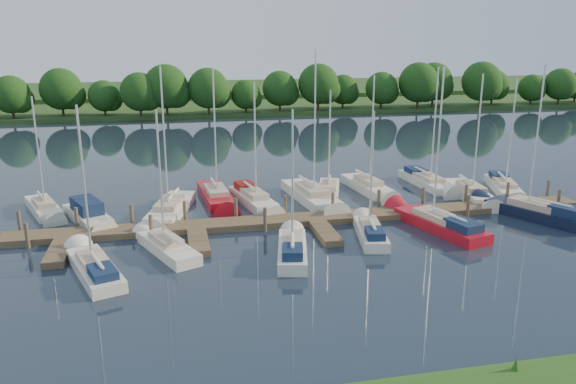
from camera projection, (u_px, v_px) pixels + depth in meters
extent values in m
plane|color=#192632|center=(350.00, 266.00, 30.92)|extent=(260.00, 260.00, 0.00)
cube|color=#4C3C2B|center=(314.00, 219.00, 38.41)|extent=(40.00, 2.00, 0.40)
cube|color=#4C3C2B|center=(59.00, 253.00, 32.36)|extent=(1.20, 4.00, 0.40)
cube|color=#4C3C2B|center=(198.00, 242.00, 33.97)|extent=(1.20, 4.00, 0.40)
cube|color=#4C3C2B|center=(326.00, 233.00, 35.58)|extent=(1.20, 4.00, 0.40)
cube|color=#4C3C2B|center=(442.00, 225.00, 37.19)|extent=(1.20, 4.00, 0.40)
cube|color=#4C3C2B|center=(548.00, 217.00, 38.80)|extent=(1.20, 4.00, 0.40)
cylinder|color=#473D33|center=(20.00, 226.00, 35.71)|extent=(0.24, 0.24, 2.00)
cylinder|color=#473D33|center=(77.00, 222.00, 36.40)|extent=(0.24, 0.24, 2.00)
cylinder|color=#473D33|center=(132.00, 219.00, 37.10)|extent=(0.24, 0.24, 2.00)
cylinder|color=#473D33|center=(185.00, 215.00, 37.79)|extent=(0.24, 0.24, 2.00)
cylinder|color=#473D33|center=(236.00, 212.00, 38.49)|extent=(0.24, 0.24, 2.00)
cylinder|color=#473D33|center=(285.00, 209.00, 39.18)|extent=(0.24, 0.24, 2.00)
cylinder|color=#473D33|center=(333.00, 206.00, 39.87)|extent=(0.24, 0.24, 2.00)
cylinder|color=#473D33|center=(379.00, 203.00, 40.57)|extent=(0.24, 0.24, 2.00)
cylinder|color=#473D33|center=(423.00, 200.00, 41.26)|extent=(0.24, 0.24, 2.00)
cylinder|color=#473D33|center=(466.00, 198.00, 41.96)|extent=(0.24, 0.24, 2.00)
cylinder|color=#473D33|center=(507.00, 195.00, 42.65)|extent=(0.24, 0.24, 2.00)
cylinder|color=#473D33|center=(547.00, 193.00, 43.35)|extent=(0.24, 0.24, 2.00)
cylinder|color=#473D33|center=(27.00, 239.00, 33.46)|extent=(0.24, 0.24, 2.00)
cylinder|color=#473D33|center=(151.00, 230.00, 34.91)|extent=(0.24, 0.24, 2.00)
cylinder|color=#473D33|center=(265.00, 223.00, 36.35)|extent=(0.24, 0.24, 2.00)
cylinder|color=#473D33|center=(370.00, 215.00, 37.80)|extent=(0.24, 0.24, 2.00)
cylinder|color=#473D33|center=(468.00, 209.00, 39.25)|extent=(0.24, 0.24, 2.00)
cylinder|color=#473D33|center=(558.00, 203.00, 40.70)|extent=(0.24, 0.24, 2.00)
cube|color=#2A471B|center=(221.00, 105.00, 101.52)|extent=(180.00, 30.00, 0.60)
cube|color=#2E5023|center=(210.00, 90.00, 124.97)|extent=(220.00, 40.00, 1.40)
cylinder|color=#38281C|center=(27.00, 112.00, 83.64)|extent=(0.36, 0.36, 2.63)
sphere|color=#163A10|center=(25.00, 91.00, 82.78)|extent=(6.14, 6.14, 6.14)
sphere|color=#163A10|center=(35.00, 96.00, 83.47)|extent=(4.39, 4.39, 4.39)
cylinder|color=#38281C|center=(57.00, 114.00, 83.95)|extent=(0.36, 0.36, 2.05)
sphere|color=#163A10|center=(55.00, 97.00, 83.28)|extent=(4.78, 4.78, 4.78)
sphere|color=#163A10|center=(63.00, 102.00, 83.86)|extent=(3.41, 3.41, 3.41)
cylinder|color=#38281C|center=(104.00, 113.00, 85.50)|extent=(0.36, 0.36, 2.09)
sphere|color=#163A10|center=(102.00, 96.00, 84.81)|extent=(4.87, 4.87, 4.87)
sphere|color=#163A10|center=(110.00, 100.00, 85.40)|extent=(3.48, 3.48, 3.48)
cylinder|color=#38281C|center=(137.00, 111.00, 85.91)|extent=(0.36, 0.36, 2.50)
sphere|color=#163A10|center=(135.00, 91.00, 85.09)|extent=(5.84, 5.84, 5.84)
sphere|color=#163A10|center=(144.00, 96.00, 85.76)|extent=(4.17, 4.17, 4.17)
cylinder|color=#38281C|center=(180.00, 108.00, 88.50)|extent=(0.36, 0.36, 2.72)
sphere|color=#163A10|center=(178.00, 87.00, 87.61)|extent=(6.34, 6.34, 6.34)
sphere|color=#163A10|center=(188.00, 92.00, 88.31)|extent=(4.53, 4.53, 4.53)
cylinder|color=#38281C|center=(215.00, 109.00, 86.89)|extent=(0.36, 0.36, 2.65)
sphere|color=#163A10|center=(214.00, 88.00, 86.03)|extent=(6.19, 6.19, 6.19)
sphere|color=#163A10|center=(223.00, 94.00, 86.72)|extent=(4.42, 4.42, 4.42)
cylinder|color=#38281C|center=(239.00, 109.00, 89.62)|extent=(0.36, 0.36, 2.02)
sphere|color=#163A10|center=(239.00, 94.00, 88.96)|extent=(4.71, 4.71, 4.71)
sphere|color=#163A10|center=(245.00, 98.00, 89.53)|extent=(3.37, 3.37, 3.37)
cylinder|color=#38281C|center=(274.00, 106.00, 92.41)|extent=(0.36, 0.36, 2.29)
sphere|color=#163A10|center=(273.00, 89.00, 91.66)|extent=(5.34, 5.34, 5.34)
sphere|color=#163A10|center=(280.00, 94.00, 92.29)|extent=(3.82, 3.82, 3.82)
cylinder|color=#38281C|center=(307.00, 106.00, 92.64)|extent=(0.36, 0.36, 2.41)
sphere|color=#163A10|center=(307.00, 88.00, 91.85)|extent=(5.63, 5.63, 5.63)
sphere|color=#163A10|center=(314.00, 92.00, 92.49)|extent=(4.02, 4.02, 4.02)
cylinder|color=#38281C|center=(348.00, 107.00, 91.05)|extent=(0.36, 0.36, 2.45)
sphere|color=#163A10|center=(348.00, 88.00, 90.24)|extent=(5.72, 5.72, 5.72)
sphere|color=#163A10|center=(355.00, 93.00, 90.90)|extent=(4.08, 4.08, 4.08)
cylinder|color=#38281C|center=(380.00, 104.00, 94.06)|extent=(0.36, 0.36, 2.69)
sphere|color=#163A10|center=(381.00, 84.00, 93.18)|extent=(6.27, 6.27, 6.27)
sphere|color=#163A10|center=(387.00, 89.00, 93.88)|extent=(4.48, 4.48, 4.48)
cylinder|color=#38281C|center=(404.00, 103.00, 96.76)|extent=(0.36, 0.36, 2.43)
sphere|color=#163A10|center=(405.00, 85.00, 95.96)|extent=(5.66, 5.66, 5.66)
sphere|color=#163A10|center=(411.00, 90.00, 96.61)|extent=(4.04, 4.04, 4.04)
cylinder|color=#38281C|center=(450.00, 103.00, 95.29)|extent=(0.36, 0.36, 2.59)
sphere|color=#163A10|center=(451.00, 84.00, 94.45)|extent=(6.04, 6.04, 6.04)
sphere|color=#163A10|center=(457.00, 89.00, 95.13)|extent=(4.32, 4.32, 4.32)
cylinder|color=#38281C|center=(471.00, 102.00, 96.86)|extent=(0.36, 0.36, 2.75)
sphere|color=#163A10|center=(472.00, 82.00, 95.97)|extent=(6.41, 6.41, 6.41)
sphere|color=#163A10|center=(479.00, 87.00, 96.68)|extent=(4.58, 4.58, 4.58)
cylinder|color=#38281C|center=(489.00, 101.00, 100.16)|extent=(0.36, 0.36, 2.16)
sphere|color=#163A10|center=(490.00, 86.00, 99.46)|extent=(5.04, 5.04, 5.04)
sphere|color=#163A10|center=(495.00, 90.00, 100.06)|extent=(3.60, 3.60, 3.60)
cylinder|color=#38281C|center=(526.00, 99.00, 101.26)|extent=(0.36, 0.36, 2.80)
sphere|color=#163A10|center=(528.00, 79.00, 100.35)|extent=(6.53, 6.53, 6.53)
sphere|color=#163A10|center=(534.00, 85.00, 101.07)|extent=(4.66, 4.66, 4.66)
cylinder|color=#38281C|center=(543.00, 99.00, 102.42)|extent=(0.36, 0.36, 2.34)
sphere|color=#163A10|center=(545.00, 83.00, 101.66)|extent=(5.46, 5.46, 5.46)
sphere|color=#163A10|center=(549.00, 88.00, 102.29)|extent=(3.90, 3.90, 3.90)
cube|color=silver|center=(44.00, 210.00, 40.50)|extent=(3.61, 5.91, 0.96)
cone|color=silver|center=(52.00, 220.00, 38.21)|extent=(1.49, 2.16, 0.80)
cube|color=#B9A48E|center=(44.00, 203.00, 40.12)|extent=(2.07, 2.84, 0.44)
cylinder|color=silver|center=(38.00, 153.00, 38.89)|extent=(0.12, 0.12, 7.73)
cylinder|color=silver|center=(41.00, 196.00, 40.71)|extent=(1.05, 2.43, 0.10)
cylinder|color=silver|center=(41.00, 196.00, 40.71)|extent=(1.03, 2.20, 0.20)
cube|color=silver|center=(88.00, 219.00, 38.45)|extent=(3.89, 5.70, 1.11)
cone|color=silver|center=(101.00, 230.00, 36.34)|extent=(1.49, 1.86, 0.90)
cube|color=#142547|center=(87.00, 207.00, 38.20)|extent=(2.55, 3.32, 1.00)
cube|color=silver|center=(171.00, 211.00, 40.26)|extent=(3.84, 7.46, 1.07)
cone|color=silver|center=(157.00, 227.00, 36.81)|extent=(1.63, 2.69, 1.01)
cube|color=#B9A48E|center=(170.00, 203.00, 39.74)|extent=(2.31, 3.52, 0.49)
cylinder|color=silver|center=(164.00, 139.00, 38.13)|extent=(0.12, 0.12, 9.70)
cylinder|color=silver|center=(173.00, 194.00, 40.67)|extent=(0.95, 3.14, 0.10)
cylinder|color=silver|center=(173.00, 194.00, 40.67)|extent=(0.95, 2.82, 0.20)
cube|color=#AF101E|center=(216.00, 197.00, 43.64)|extent=(2.52, 7.10, 1.05)
cone|color=#AF101E|center=(224.00, 210.00, 40.42)|extent=(1.17, 2.51, 0.98)
cube|color=#B9A48E|center=(216.00, 190.00, 43.14)|extent=(1.72, 3.24, 0.48)
cylinder|color=silver|center=(215.00, 132.00, 41.60)|extent=(0.12, 0.12, 9.41)
cylinder|color=silver|center=(214.00, 182.00, 44.00)|extent=(0.36, 3.13, 0.10)
cylinder|color=silver|center=(214.00, 182.00, 44.00)|extent=(0.43, 2.79, 0.20)
cube|color=silver|center=(253.00, 202.00, 42.41)|extent=(3.03, 6.50, 1.12)
cone|color=silver|center=(269.00, 214.00, 39.66)|extent=(1.32, 2.33, 0.88)
cube|color=#B9A48E|center=(254.00, 194.00, 41.95)|extent=(1.88, 3.03, 0.51)
cube|color=maroon|center=(245.00, 186.00, 43.74)|extent=(1.60, 2.10, 0.56)
cylinder|color=silver|center=(255.00, 141.00, 40.58)|extent=(0.12, 0.12, 8.46)
cylinder|color=silver|center=(250.00, 186.00, 42.67)|extent=(0.69, 2.78, 0.10)
cylinder|color=silver|center=(250.00, 186.00, 42.67)|extent=(0.72, 2.49, 0.20)
cube|color=silver|center=(310.00, 198.00, 43.59)|extent=(3.15, 8.02, 1.17)
cone|color=silver|center=(330.00, 212.00, 40.03)|extent=(1.43, 2.85, 1.09)
cube|color=#B9A48E|center=(312.00, 190.00, 43.03)|extent=(2.07, 3.69, 0.53)
cylinder|color=silver|center=(315.00, 124.00, 41.31)|extent=(0.12, 0.12, 10.54)
cylinder|color=silver|center=(307.00, 181.00, 43.98)|extent=(0.54, 3.50, 0.10)
cylinder|color=silver|center=(307.00, 181.00, 43.98)|extent=(0.59, 3.12, 0.20)
cube|color=silver|center=(329.00, 192.00, 45.06)|extent=(3.28, 5.91, 0.99)
cone|color=silver|center=(327.00, 202.00, 42.33)|extent=(1.38, 2.14, 0.80)
cube|color=#B9A48E|center=(329.00, 186.00, 44.62)|extent=(1.93, 2.81, 0.45)
cylinder|color=silver|center=(330.00, 141.00, 43.35)|extent=(0.12, 0.12, 7.69)
cylinder|color=silver|center=(329.00, 179.00, 45.34)|extent=(0.89, 2.47, 0.10)
cylinder|color=silver|center=(329.00, 179.00, 45.34)|extent=(0.90, 2.23, 0.20)
cube|color=silver|center=(366.00, 189.00, 46.21)|extent=(2.58, 6.59, 1.13)
cone|color=silver|center=(385.00, 199.00, 43.29)|extent=(1.17, 2.34, 0.90)
cube|color=#B9A48E|center=(368.00, 181.00, 45.73)|extent=(1.69, 3.03, 0.51)
cylinder|color=silver|center=(372.00, 131.00, 44.32)|extent=(0.12, 0.12, 8.67)
cylinder|color=silver|center=(363.00, 173.00, 46.49)|extent=(0.46, 2.88, 0.10)
cylinder|color=silver|center=(363.00, 173.00, 46.49)|extent=(0.52, 2.57, 0.20)
cube|color=silver|center=(426.00, 183.00, 47.81)|extent=(2.29, 6.98, 0.96)
cone|color=silver|center=(447.00, 194.00, 44.61)|extent=(1.09, 2.46, 0.96)
cube|color=#B9A48E|center=(429.00, 178.00, 47.33)|extent=(1.61, 3.17, 0.44)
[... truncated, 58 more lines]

